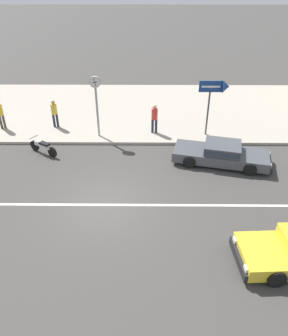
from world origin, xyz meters
TOP-DOWN VIEW (x-y plane):
  - ground_plane at (0.00, 0.00)m, footprint 160.00×160.00m
  - lane_centre_stripe at (0.00, 0.00)m, footprint 50.40×0.14m
  - kerb_strip at (0.00, 10.24)m, footprint 68.00×10.00m
  - sedan_dark_grey_2 at (5.30, 3.37)m, footprint 4.88×2.67m
  - motorcycle_2 at (-3.65, 4.25)m, footprint 1.61×1.11m
  - street_clock at (-1.00, 6.06)m, footprint 0.58×0.22m
  - arrow_signboard at (5.55, 6.25)m, footprint 1.58×0.65m
  - pedestrian_mid_kerb at (-6.71, 6.96)m, footprint 0.34×0.34m
  - pedestrian_by_shop at (-3.68, 7.23)m, footprint 0.34×0.34m
  - pedestrian_far_end at (2.10, 6.50)m, footprint 0.34×0.34m

SIDE VIEW (x-z plane):
  - ground_plane at x=0.00m, z-range 0.00..0.00m
  - lane_centre_stripe at x=0.00m, z-range 0.00..0.01m
  - kerb_strip at x=0.00m, z-range 0.00..0.15m
  - motorcycle_2 at x=-3.65m, z-range 0.02..0.82m
  - sedan_dark_grey_2 at x=5.30m, z-range 0.00..1.07m
  - pedestrian_by_shop at x=-3.68m, z-range 0.28..1.92m
  - pedestrian_far_end at x=2.10m, z-range 0.29..1.95m
  - pedestrian_mid_kerb at x=-6.71m, z-range 0.29..2.00m
  - street_clock at x=-1.00m, z-range 0.92..4.27m
  - arrow_signboard at x=5.55m, z-range 1.20..4.30m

